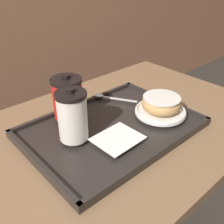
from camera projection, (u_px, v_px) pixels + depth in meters
cafe_table at (109, 167)px, 0.86m from camera, size 1.06×0.65×0.73m
serving_tray at (112, 129)px, 0.77m from camera, size 0.49×0.35×0.02m
napkin_paper at (118, 138)px, 0.70m from camera, size 0.13×0.11×0.00m
coffee_cup_front at (72, 116)px, 0.67m from camera, size 0.08×0.08×0.14m
coffee_cup_rear at (68, 98)px, 0.77m from camera, size 0.09×0.09×0.14m
plate_with_chocolate_donut at (160, 111)px, 0.81m from camera, size 0.16×0.16×0.01m
donut_chocolate_glazed at (161, 103)px, 0.80m from camera, size 0.12×0.12×0.04m
spoon at (105, 97)px, 0.90m from camera, size 0.09×0.14×0.01m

